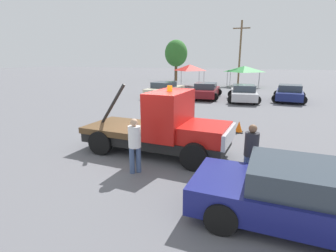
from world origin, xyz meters
TOP-DOWN VIEW (x-y plane):
  - ground_plane at (0.00, 0.00)m, footprint 160.00×160.00m
  - tow_truck at (0.34, -0.03)m, footprint 5.54×2.55m
  - foreground_car at (4.61, -3.15)m, footprint 5.03×2.26m
  - person_near_truck at (3.40, -1.51)m, footprint 0.38×0.38m
  - person_at_hood at (0.08, -1.87)m, footprint 0.38×0.38m
  - parked_car_cream at (-4.47, 13.92)m, footprint 2.88×4.97m
  - parked_car_maroon at (-0.76, 14.17)m, footprint 2.66×4.80m
  - parked_car_silver at (2.46, 13.45)m, footprint 2.78×4.78m
  - parked_car_navy at (6.00, 14.67)m, footprint 2.81×4.55m
  - canopy_tent_red at (-4.58, 23.65)m, footprint 3.10×3.10m
  - canopy_tent_green at (1.88, 24.88)m, footprint 3.63×3.63m
  - tree_left at (-8.51, 30.76)m, footprint 3.41×3.41m
  - traffic_cone at (2.77, 3.74)m, footprint 0.40×0.40m
  - utility_pole at (0.99, 28.64)m, footprint 2.20×0.24m

SIDE VIEW (x-z plane):
  - ground_plane at x=0.00m, z-range 0.00..0.00m
  - traffic_cone at x=2.77m, z-range -0.02..0.53m
  - parked_car_navy at x=6.00m, z-range -0.02..1.32m
  - parked_car_silver at x=2.46m, z-range -0.02..1.32m
  - parked_car_cream at x=-4.47m, z-range -0.02..1.32m
  - parked_car_maroon at x=-0.76m, z-range -0.02..1.32m
  - foreground_car at x=4.61m, z-range -0.02..1.32m
  - tow_truck at x=0.34m, z-range -0.29..2.22m
  - person_at_hood at x=0.08m, z-range 0.13..1.83m
  - person_near_truck at x=3.40m, z-range 0.13..1.83m
  - canopy_tent_green at x=1.88m, z-range 0.89..3.38m
  - canopy_tent_red at x=-4.58m, z-range 0.94..3.58m
  - tree_left at x=-8.51m, z-range 1.04..7.12m
  - utility_pole at x=0.99m, z-range 0.26..8.41m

